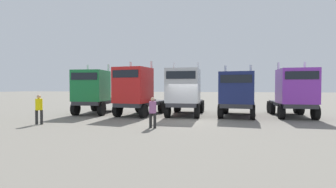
{
  "coord_description": "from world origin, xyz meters",
  "views": [
    {
      "loc": [
        2.33,
        -16.66,
        2.28
      ],
      "look_at": [
        -1.89,
        3.81,
        1.7
      ],
      "focal_mm": 26.7,
      "sensor_mm": 36.0,
      "label": 1
    }
  ],
  "objects": [
    {
      "name": "semi_truck_green",
      "position": [
        -8.01,
        2.71,
        1.93
      ],
      "size": [
        3.01,
        6.28,
        4.24
      ],
      "rotation": [
        0.0,
        0.0,
        -1.49
      ],
      "color": "#333338",
      "rests_on": "ground"
    },
    {
      "name": "visitor_with_camera",
      "position": [
        -1.3,
        -3.26,
        0.99
      ],
      "size": [
        0.5,
        0.5,
        1.71
      ],
      "rotation": [
        0.0,
        0.0,
        4.42
      ],
      "color": "#252525",
      "rests_on": "ground"
    },
    {
      "name": "visitor_in_hivis",
      "position": [
        -8.45,
        -3.39,
        1.06
      ],
      "size": [
        0.52,
        0.52,
        1.82
      ],
      "rotation": [
        0.0,
        0.0,
        5.11
      ],
      "color": "#282828",
      "rests_on": "ground"
    },
    {
      "name": "ground",
      "position": [
        0.0,
        0.0,
        0.0
      ],
      "size": [
        200.0,
        200.0,
        0.0
      ],
      "primitive_type": "plane",
      "color": "slate"
    },
    {
      "name": "semi_truck_silver",
      "position": [
        -0.35,
        2.72,
        1.93
      ],
      "size": [
        2.58,
        6.34,
        4.27
      ],
      "rotation": [
        0.0,
        0.0,
        -1.58
      ],
      "color": "#333338",
      "rests_on": "ground"
    },
    {
      "name": "semi_truck_red",
      "position": [
        -4.07,
        2.14,
        1.96
      ],
      "size": [
        3.39,
        6.26,
        4.37
      ],
      "rotation": [
        0.0,
        0.0,
        -1.72
      ],
      "color": "#333338",
      "rests_on": "ground"
    },
    {
      "name": "semi_truck_purple",
      "position": [
        7.77,
        3.35,
        1.9
      ],
      "size": [
        2.61,
        5.74,
        4.2
      ],
      "rotation": [
        0.0,
        0.0,
        -1.58
      ],
      "color": "#333338",
      "rests_on": "ground"
    },
    {
      "name": "semi_truck_navy",
      "position": [
        3.65,
        2.79,
        1.77
      ],
      "size": [
        3.18,
        5.99,
        3.98
      ],
      "rotation": [
        0.0,
        0.0,
        -1.69
      ],
      "color": "#333338",
      "rests_on": "ground"
    }
  ]
}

